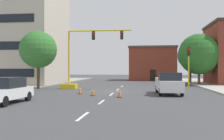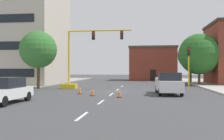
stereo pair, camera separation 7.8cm
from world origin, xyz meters
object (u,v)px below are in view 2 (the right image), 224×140
Objects in this scene: traffic_signal_gantry at (77,70)px; tree_right_far at (191,56)px; traffic_cone_roadside_a at (93,92)px; traffic_cone_roadside_c at (119,93)px; sedan_white_near_left at (5,90)px; pickup_truck_white at (168,84)px; traffic_light_pole_right at (189,58)px; traffic_cone_roadside_b at (80,90)px; tree_left_near at (38,50)px; tree_right_mid at (199,54)px.

tree_right_far is at bearing 44.16° from traffic_signal_gantry.
traffic_cone_roadside_a is at bearing -66.14° from traffic_signal_gantry.
traffic_cone_roadside_c reaches higher than traffic_cone_roadside_a.
sedan_white_near_left is (-16.76, -28.25, -3.63)m from tree_right_far.
sedan_white_near_left is 7.41m from traffic_cone_roadside_a.
tree_right_far is 21.43m from pickup_truck_white.
traffic_light_pole_right is at bearing 54.72° from traffic_cone_roadside_c.
traffic_cone_roadside_b is (-1.49, 1.47, 0.03)m from traffic_cone_roadside_a.
traffic_cone_roadside_a is at bearing 49.88° from sedan_white_near_left.
traffic_cone_roadside_c is (10.41, -8.36, -4.23)m from tree_left_near.
tree_left_near reaches higher than pickup_truck_white.
pickup_truck_white is (-2.90, -6.77, -2.55)m from traffic_light_pole_right.
traffic_signal_gantry is 10.63m from traffic_cone_roadside_c.
tree_left_near is at bearing 137.66° from traffic_cone_roadside_a.
tree_right_mid reaches higher than traffic_cone_roadside_c.
sedan_white_near_left is at bearing -134.33° from traffic_light_pole_right.
tree_right_far is 25.93m from traffic_cone_roadside_a.
traffic_light_pole_right is 0.65× the size of tree_right_mid.
sedan_white_near_left is 8.52m from traffic_cone_roadside_c.
traffic_cone_roadside_c is at bearing 32.59° from sedan_white_near_left.
tree_left_near reaches higher than traffic_cone_roadside_c.
tree_left_near is 1.49× the size of sedan_white_near_left.
traffic_light_pole_right reaches higher than sedan_white_near_left.
traffic_signal_gantry is 13.16× the size of traffic_cone_roadside_a.
tree_left_near is at bearing 138.18° from traffic_cone_roadside_b.
pickup_truck_white is (-5.41, -20.43, -3.54)m from tree_right_far.
pickup_truck_white is 7.62× the size of traffic_cone_roadside_c.
tree_right_mid is 1.10× the size of tree_right_far.
tree_right_mid is at bearing 24.24° from tree_left_near.
tree_right_far reaches higher than sedan_white_near_left.
tree_right_far is at bearing 62.03° from traffic_cone_roadside_a.
tree_left_near is at bearing 160.64° from pickup_truck_white.
tree_right_mid reaches higher than tree_left_near.
tree_left_near is at bearing -174.64° from traffic_light_pole_right.
tree_right_far is (-0.14, 6.23, 0.10)m from tree_right_mid.
traffic_light_pole_right is 7.68× the size of traffic_cone_roadside_a.
traffic_light_pole_right is at bearing 66.84° from pickup_truck_white.
traffic_light_pole_right is 12.66m from traffic_cone_roadside_c.
sedan_white_near_left is at bearing -145.45° from pickup_truck_white.
sedan_white_near_left is (-1.38, -13.30, -1.31)m from traffic_signal_gantry.
traffic_signal_gantry reaches higher than tree_right_far.
pickup_truck_white is 7.85× the size of traffic_cone_roadside_b.
tree_right_far reaches higher than traffic_cone_roadside_c.
tree_right_mid reaches higher than pickup_truck_white.
sedan_white_near_left is at bearing -130.12° from traffic_cone_roadside_a.
traffic_light_pole_right is 6.90× the size of traffic_cone_roadside_b.
traffic_cone_roadside_b is at bearing -132.48° from tree_right_mid.
traffic_light_pole_right reaches higher than traffic_cone_roadside_b.
traffic_light_pole_right is 0.88× the size of pickup_truck_white.
tree_left_near reaches higher than tree_right_far.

